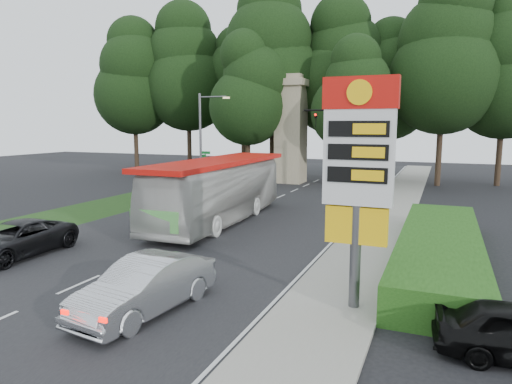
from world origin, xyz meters
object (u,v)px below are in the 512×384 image
at_px(traffic_signal_mast, 363,136).
at_px(suv_charcoal, 15,239).
at_px(streetlight_signs, 203,137).
at_px(sedan_silver, 145,286).
at_px(transit_bus, 218,191).
at_px(monument, 291,129).
at_px(gas_station_pylon, 358,162).

xyz_separation_m(traffic_signal_mast, suv_charcoal, (-10.69, -21.81, -3.94)).
height_order(streetlight_signs, sedan_silver, streetlight_signs).
height_order(transit_bus, suv_charcoal, transit_bus).
distance_m(monument, transit_bus, 18.75).
xyz_separation_m(traffic_signal_mast, transit_bus, (-5.95, -12.37, -2.89)).
distance_m(streetlight_signs, monument, 9.44).
bearing_deg(suv_charcoal, traffic_signal_mast, 62.11).
bearing_deg(streetlight_signs, traffic_signal_mast, 8.92).
relative_size(monument, transit_bus, 0.79).
bearing_deg(suv_charcoal, transit_bus, 61.56).
bearing_deg(sedan_silver, transit_bus, 114.36).
distance_m(traffic_signal_mast, monument, 9.76).
relative_size(traffic_signal_mast, sedan_silver, 1.47).
distance_m(traffic_signal_mast, suv_charcoal, 24.61).
xyz_separation_m(streetlight_signs, monument, (4.99, 7.99, 0.67)).
bearing_deg(streetlight_signs, monument, 58.03).
bearing_deg(streetlight_signs, gas_station_pylon, -51.04).
relative_size(traffic_signal_mast, transit_bus, 0.56).
bearing_deg(traffic_signal_mast, monument, 142.00).
bearing_deg(monument, gas_station_pylon, -68.20).
xyz_separation_m(gas_station_pylon, traffic_signal_mast, (-3.52, 22.00, 0.22)).
height_order(traffic_signal_mast, transit_bus, traffic_signal_mast).
distance_m(sedan_silver, suv_charcoal, 8.96).
height_order(gas_station_pylon, monument, monument).
bearing_deg(sedan_silver, monument, 107.28).
distance_m(streetlight_signs, suv_charcoal, 20.27).
bearing_deg(suv_charcoal, sedan_silver, -19.39).
distance_m(transit_bus, sedan_silver, 12.77).
height_order(gas_station_pylon, transit_bus, gas_station_pylon).
height_order(streetlight_signs, transit_bus, streetlight_signs).
xyz_separation_m(streetlight_signs, sedan_silver, (10.52, -22.53, -3.63)).
height_order(streetlight_signs, monument, monument).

